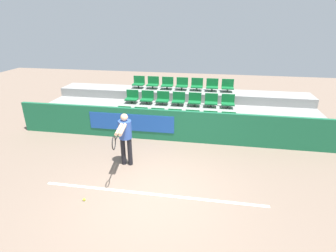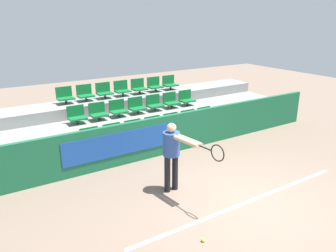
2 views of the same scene
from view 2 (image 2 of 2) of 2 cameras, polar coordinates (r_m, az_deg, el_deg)
ground_plane at (r=7.04m, az=13.61°, el=-13.03°), size 30.00×30.00×0.00m
court_baseline at (r=7.07m, az=13.36°, el=-12.86°), size 5.44×0.08×0.01m
barrier_wall at (r=8.95m, az=-0.29°, el=-1.54°), size 10.98×0.14×1.10m
bleacher_tier_front at (r=9.59m, az=-2.10°, el=-2.52°), size 10.58×1.07×0.35m
bleacher_tier_middle at (r=10.42m, az=-5.08°, el=0.20°), size 10.58×1.07×0.71m
bleacher_tier_back at (r=11.29m, az=-7.61°, el=2.51°), size 10.58×1.07×1.06m
stadium_chair_0 at (r=8.82m, az=-13.34°, el=-2.10°), size 0.49×0.36×0.51m
stadium_chair_1 at (r=9.02m, az=-9.53°, el=-1.37°), size 0.49×0.36×0.51m
stadium_chair_2 at (r=9.27m, az=-5.91°, el=-0.66°), size 0.49×0.36×0.51m
stadium_chair_3 at (r=9.55m, az=-2.49°, el=0.01°), size 0.49×0.36×0.51m
stadium_chair_4 at (r=9.86m, az=0.73°, el=0.64°), size 0.49×0.36×0.51m
stadium_chair_5 at (r=10.20m, az=3.74°, el=1.23°), size 0.49×0.36×0.51m
stadium_chair_6 at (r=10.58m, az=6.54°, el=1.77°), size 0.49×0.36×0.51m
stadium_chair_7 at (r=9.68m, az=-15.61°, el=1.78°), size 0.49×0.36×0.51m
stadium_chair_8 at (r=9.87m, az=-12.09°, el=2.38°), size 0.49×0.36×0.51m
stadium_chair_9 at (r=10.09m, az=-8.70°, el=2.94°), size 0.49×0.36×0.51m
stadium_chair_10 at (r=10.35m, az=-5.47°, el=3.47°), size 0.49×0.36×0.51m
stadium_chair_11 at (r=10.64m, az=-2.41°, el=3.96°), size 0.49×0.36×0.51m
stadium_chair_12 at (r=10.96m, az=0.49°, el=4.41°), size 0.49×0.36×0.51m
stadium_chair_13 at (r=11.31m, az=3.22°, el=4.83°), size 0.49×0.36×0.51m
stadium_chair_14 at (r=10.60m, az=-17.51°, el=5.01°), size 0.49×0.36×0.51m
stadium_chair_15 at (r=10.77m, az=-14.24°, el=5.51°), size 0.49×0.36×0.51m
stadium_chair_16 at (r=10.98m, az=-11.08°, el=5.98°), size 0.49×0.36×0.51m
stadium_chair_17 at (r=11.21m, az=-8.03°, el=6.41°), size 0.49×0.36×0.51m
stadium_chair_18 at (r=11.48m, az=-5.12°, el=6.80°), size 0.49×0.36×0.51m
stadium_chair_19 at (r=11.78m, az=-2.35°, el=7.16°), size 0.49×0.36×0.51m
stadium_chair_20 at (r=12.10m, az=0.29°, el=7.49°), size 0.49×0.36×0.51m
tennis_player at (r=6.85m, az=0.99°, el=-4.20°), size 0.38×1.61×1.55m
tennis_ball at (r=5.90m, az=6.11°, el=-19.13°), size 0.07×0.07×0.07m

